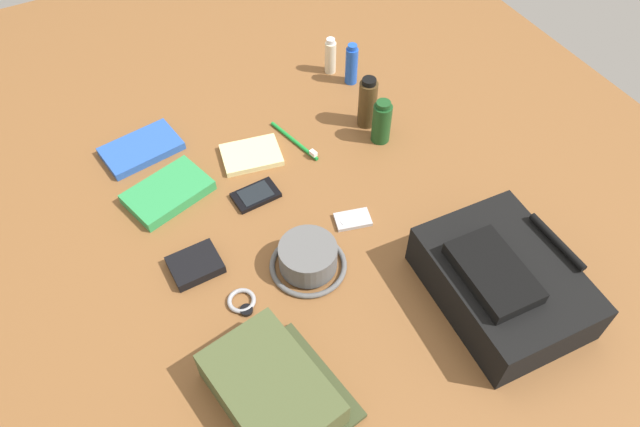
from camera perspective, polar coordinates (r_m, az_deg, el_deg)
ground_plane at (r=1.42m, az=0.00°, el=-1.33°), size 2.64×2.02×0.02m
backpack at (r=1.30m, az=17.15°, el=-6.30°), size 0.36×0.28×0.14m
toiletry_pouch at (r=1.16m, az=-4.55°, el=-16.54°), size 0.28×0.25×0.08m
bucket_hat at (r=1.31m, az=-1.16°, el=-4.37°), size 0.17×0.17×0.07m
lotion_bottle at (r=1.80m, az=1.01°, el=14.90°), size 0.03×0.03×0.11m
deodorant_spray at (r=1.75m, az=3.05°, el=14.12°), size 0.04×0.04×0.13m
cologne_bottle at (r=1.61m, az=4.60°, el=10.58°), size 0.05×0.05×0.15m
shampoo_bottle at (r=1.57m, az=5.95°, el=8.75°), size 0.05×0.05×0.13m
paperback_novel at (r=1.63m, az=-16.81°, el=5.97°), size 0.15×0.21×0.02m
travel_guidebook at (r=1.50m, az=-14.41°, el=1.97°), size 0.18×0.23×0.03m
cell_phone at (r=1.46m, az=-6.20°, el=1.78°), size 0.07×0.11×0.01m
media_player at (r=1.41m, az=3.15°, el=-0.58°), size 0.07×0.09×0.01m
wristwatch at (r=1.29m, az=-7.49°, el=-8.44°), size 0.07×0.06×0.01m
toothbrush at (r=1.59m, az=-2.27°, el=6.86°), size 0.18×0.05×0.02m
wallet at (r=1.35m, az=-11.91°, el=-4.86°), size 0.09×0.11×0.02m
notepad at (r=1.56m, az=-6.63°, el=5.62°), size 0.14×0.17×0.02m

